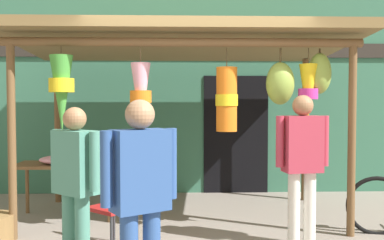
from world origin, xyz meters
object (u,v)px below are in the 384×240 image
(vendor_in_orange, at_px, (75,178))
(flower_heap_on_table, at_px, (63,160))
(folding_chair, at_px, (118,201))
(shopper_by_bananas, at_px, (302,158))
(display_table, at_px, (66,170))
(customer_foreground, at_px, (140,190))

(vendor_in_orange, bearing_deg, flower_heap_on_table, 107.74)
(folding_chair, height_order, vendor_in_orange, vendor_in_orange)
(folding_chair, bearing_deg, shopper_by_bananas, -0.72)
(flower_heap_on_table, height_order, folding_chair, flower_heap_on_table)
(display_table, bearing_deg, customer_foreground, -66.00)
(folding_chair, distance_m, shopper_by_bananas, 2.03)
(vendor_in_orange, xyz_separation_m, customer_foreground, (0.63, -0.74, 0.04))
(display_table, height_order, vendor_in_orange, vendor_in_orange)
(flower_heap_on_table, xyz_separation_m, vendor_in_orange, (0.62, -1.94, 0.09))
(flower_heap_on_table, distance_m, vendor_in_orange, 2.03)
(display_table, distance_m, folding_chair, 1.51)
(display_table, relative_size, folding_chair, 1.57)
(flower_heap_on_table, height_order, shopper_by_bananas, shopper_by_bananas)
(shopper_by_bananas, bearing_deg, display_table, 156.04)
(display_table, bearing_deg, shopper_by_bananas, -23.96)
(folding_chair, bearing_deg, customer_foreground, -76.38)
(customer_foreground, bearing_deg, folding_chair, 103.62)
(customer_foreground, bearing_deg, flower_heap_on_table, 115.09)
(customer_foreground, xyz_separation_m, shopper_by_bananas, (1.60, 1.50, 0.04))
(display_table, xyz_separation_m, customer_foreground, (1.23, -2.75, 0.28))
(flower_heap_on_table, relative_size, vendor_in_orange, 0.39)
(flower_heap_on_table, xyz_separation_m, shopper_by_bananas, (2.86, -1.18, 0.17))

